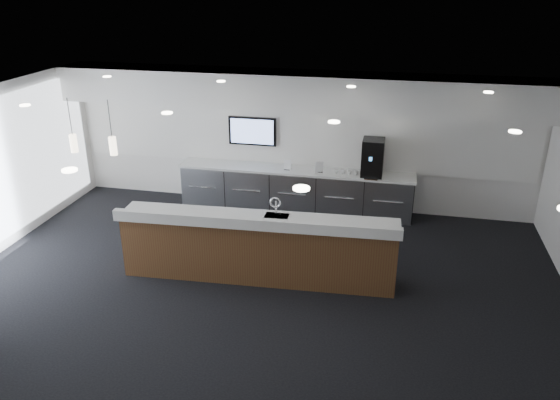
# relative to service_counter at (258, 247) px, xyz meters

# --- Properties ---
(ground) EXTENTS (10.00, 10.00, 0.00)m
(ground) POSITION_rel_service_counter_xyz_m (0.07, -0.68, -0.58)
(ground) COLOR black
(ground) RESTS_ON ground
(ceiling) EXTENTS (10.00, 8.00, 0.02)m
(ceiling) POSITION_rel_service_counter_xyz_m (0.07, -0.68, 2.42)
(ceiling) COLOR black
(ceiling) RESTS_ON back_wall
(back_wall) EXTENTS (10.00, 0.02, 3.00)m
(back_wall) POSITION_rel_service_counter_xyz_m (0.07, 3.32, 0.92)
(back_wall) COLOR white
(back_wall) RESTS_ON ground
(soffit_bulkhead) EXTENTS (10.00, 0.90, 0.70)m
(soffit_bulkhead) POSITION_rel_service_counter_xyz_m (0.07, 2.87, 2.07)
(soffit_bulkhead) COLOR white
(soffit_bulkhead) RESTS_ON back_wall
(alcove_panel) EXTENTS (9.80, 0.06, 1.40)m
(alcove_panel) POSITION_rel_service_counter_xyz_m (0.07, 3.29, 1.02)
(alcove_panel) COLOR white
(alcove_panel) RESTS_ON back_wall
(back_credenza) EXTENTS (5.06, 0.66, 0.95)m
(back_credenza) POSITION_rel_service_counter_xyz_m (0.07, 2.96, -0.10)
(back_credenza) COLOR #92949A
(back_credenza) RESTS_ON ground
(wall_tv) EXTENTS (1.05, 0.08, 0.62)m
(wall_tv) POSITION_rel_service_counter_xyz_m (-0.93, 3.22, 1.07)
(wall_tv) COLOR black
(wall_tv) RESTS_ON back_wall
(pendant_left) EXTENTS (0.12, 0.12, 0.30)m
(pendant_left) POSITION_rel_service_counter_xyz_m (-2.33, 0.12, 1.67)
(pendant_left) COLOR #FFEBC6
(pendant_left) RESTS_ON ceiling
(pendant_right) EXTENTS (0.12, 0.12, 0.30)m
(pendant_right) POSITION_rel_service_counter_xyz_m (-3.03, 0.12, 1.67)
(pendant_right) COLOR #FFEBC6
(pendant_right) RESTS_ON ceiling
(ceiling_can_lights) EXTENTS (7.00, 5.00, 0.02)m
(ceiling_can_lights) POSITION_rel_service_counter_xyz_m (0.07, -0.68, 2.39)
(ceiling_can_lights) COLOR white
(ceiling_can_lights) RESTS_ON ceiling
(service_counter) EXTENTS (4.67, 1.03, 1.49)m
(service_counter) POSITION_rel_service_counter_xyz_m (0.00, 0.00, 0.00)
(service_counter) COLOR #59321D
(service_counter) RESTS_ON ground
(coffee_machine) EXTENTS (0.44, 0.57, 0.76)m
(coffee_machine) POSITION_rel_service_counter_xyz_m (1.69, 2.93, 0.75)
(coffee_machine) COLOR black
(coffee_machine) RESTS_ON back_credenza
(info_sign_left) EXTENTS (0.16, 0.05, 0.22)m
(info_sign_left) POSITION_rel_service_counter_xyz_m (-0.08, 2.87, 0.48)
(info_sign_left) COLOR white
(info_sign_left) RESTS_ON back_credenza
(info_sign_right) EXTENTS (0.17, 0.07, 0.23)m
(info_sign_right) POSITION_rel_service_counter_xyz_m (0.60, 2.86, 0.49)
(info_sign_right) COLOR white
(info_sign_right) RESTS_ON back_credenza
(cup_0) EXTENTS (0.09, 0.09, 0.09)m
(cup_0) POSITION_rel_service_counter_xyz_m (1.79, 2.87, 0.42)
(cup_0) COLOR white
(cup_0) RESTS_ON back_credenza
(cup_1) EXTENTS (0.13, 0.13, 0.09)m
(cup_1) POSITION_rel_service_counter_xyz_m (1.65, 2.87, 0.42)
(cup_1) COLOR white
(cup_1) RESTS_ON back_credenza
(cup_2) EXTENTS (0.11, 0.11, 0.09)m
(cup_2) POSITION_rel_service_counter_xyz_m (1.51, 2.87, 0.42)
(cup_2) COLOR white
(cup_2) RESTS_ON back_credenza
(cup_3) EXTENTS (0.12, 0.12, 0.09)m
(cup_3) POSITION_rel_service_counter_xyz_m (1.37, 2.87, 0.42)
(cup_3) COLOR white
(cup_3) RESTS_ON back_credenza
(cup_4) EXTENTS (0.13, 0.13, 0.09)m
(cup_4) POSITION_rel_service_counter_xyz_m (1.23, 2.87, 0.42)
(cup_4) COLOR white
(cup_4) RESTS_ON back_credenza
(cup_5) EXTENTS (0.10, 0.10, 0.09)m
(cup_5) POSITION_rel_service_counter_xyz_m (1.09, 2.87, 0.42)
(cup_5) COLOR white
(cup_5) RESTS_ON back_credenza
(cup_6) EXTENTS (0.13, 0.13, 0.09)m
(cup_6) POSITION_rel_service_counter_xyz_m (0.95, 2.87, 0.42)
(cup_6) COLOR white
(cup_6) RESTS_ON back_credenza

